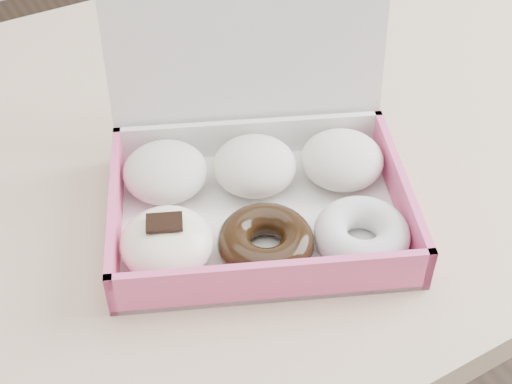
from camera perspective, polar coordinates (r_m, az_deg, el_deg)
table at (r=0.92m, az=-3.64°, el=0.60°), size 1.20×0.80×0.75m
donut_box at (r=0.74m, az=-0.08°, el=0.62°), size 0.38×0.36×0.22m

